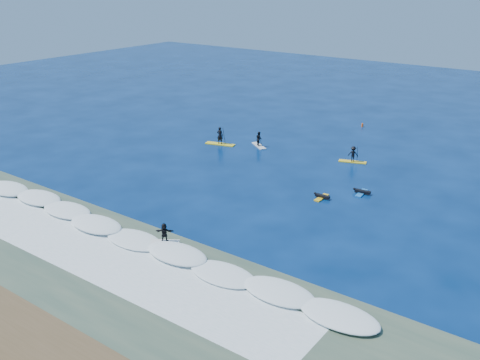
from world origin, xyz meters
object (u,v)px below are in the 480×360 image
Objects in this scene: wave_surfer at (164,234)px; marker_buoy at (362,125)px; sup_paddler_left at (220,138)px; sup_paddler_center at (259,140)px; sup_paddler_right at (353,155)px; prone_paddler_near at (322,197)px; prone_paddler_far at (362,192)px.

marker_buoy is at bearing 58.77° from wave_surfer.
sup_paddler_left reaches higher than marker_buoy.
sup_paddler_right reaches higher than sup_paddler_center.
sup_paddler_right is at bearing -69.99° from marker_buoy.
sup_paddler_right is at bearing 10.54° from prone_paddler_near.
marker_buoy is at bearing 16.02° from prone_paddler_near.
wave_surfer is (7.56, -22.97, 0.12)m from sup_paddler_center.
wave_surfer is (-7.37, -16.91, 0.70)m from prone_paddler_far.
sup_paddler_center is at bearing 74.54° from wave_surfer.
wave_surfer is 37.21m from marker_buoy.
marker_buoy reaches higher than prone_paddler_far.
sup_paddler_left is at bearing -121.21° from marker_buoy.
wave_surfer reaches higher than marker_buoy.
sup_paddler_right is at bearing 25.10° from prone_paddler_far.
prone_paddler_near is at bearing -0.97° from sup_paddler_center.
sup_paddler_left reaches higher than prone_paddler_near.
prone_paddler_far is at bearing 32.77° from wave_surfer.
prone_paddler_near is 3.77m from prone_paddler_far.
sup_paddler_right is at bearing 40.74° from sup_paddler_center.
sup_paddler_left reaches higher than sup_paddler_center.
sup_paddler_right is at bearing 48.85° from wave_surfer.
sup_paddler_center is at bearing 62.70° from prone_paddler_far.
prone_paddler_near is at bearing -74.06° from marker_buoy.
marker_buoy is (-4.75, 13.05, -0.50)m from sup_paddler_right.
prone_paddler_far is 22.15m from marker_buoy.
prone_paddler_far is (4.21, -7.21, -0.61)m from sup_paddler_right.
wave_surfer reaches higher than prone_paddler_far.
sup_paddler_center is 15.51m from prone_paddler_near.
sup_paddler_left is 1.86× the size of prone_paddler_near.
prone_paddler_far is at bearing -38.15° from prone_paddler_near.
wave_surfer is at bearing 160.22° from prone_paddler_near.
sup_paddler_right is 1.41× the size of prone_paddler_far.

